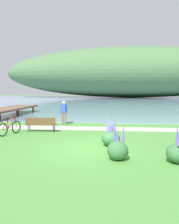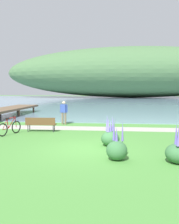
% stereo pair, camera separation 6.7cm
% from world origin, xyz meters
% --- Properties ---
extents(ground_plane, '(200.00, 200.00, 0.00)m').
position_xyz_m(ground_plane, '(0.00, 0.00, 0.00)').
color(ground_plane, '#478438').
extents(bay_water, '(180.00, 80.00, 0.04)m').
position_xyz_m(bay_water, '(0.00, 47.46, 0.02)').
color(bay_water, '#7A99B2').
rests_on(bay_water, ground).
extents(distant_hillside, '(87.00, 28.00, 17.01)m').
position_xyz_m(distant_hillside, '(6.99, 69.59, 8.54)').
color(distant_hillside, '#42663D').
rests_on(distant_hillside, bay_water).
extents(shoreline_path, '(60.00, 1.50, 0.01)m').
position_xyz_m(shoreline_path, '(0.00, 5.07, 0.01)').
color(shoreline_path, '#A39E93').
rests_on(shoreline_path, ground).
extents(park_bench_near_camera, '(1.82, 0.56, 0.88)m').
position_xyz_m(park_bench_near_camera, '(-3.24, 3.56, 0.52)').
color(park_bench_near_camera, brown).
rests_on(park_bench_near_camera, ground).
extents(bicycle_leaning_near_bench, '(0.60, 1.70, 1.01)m').
position_xyz_m(bicycle_leaning_near_bench, '(-4.70, 2.54, 0.40)').
color(bicycle_leaning_near_bench, black).
rests_on(bicycle_leaning_near_bench, ground).
extents(person_at_shoreline, '(0.59, 0.32, 1.71)m').
position_xyz_m(person_at_shoreline, '(-2.51, 6.60, 0.98)').
color(person_at_shoreline, '#72604C').
rests_on(person_at_shoreline, ground).
extents(echium_bush_closest_to_camera, '(0.76, 0.76, 1.52)m').
position_xyz_m(echium_bush_closest_to_camera, '(1.23, -1.49, 0.38)').
color(echium_bush_closest_to_camera, '#386B3D').
rests_on(echium_bush_closest_to_camera, ground).
extents(echium_bush_beside_closest, '(0.82, 0.82, 1.43)m').
position_xyz_m(echium_bush_beside_closest, '(0.96, 0.56, 0.39)').
color(echium_bush_beside_closest, '#386B3D').
rests_on(echium_bush_beside_closest, ground).
extents(echium_bush_mid_cluster, '(0.85, 0.85, 1.57)m').
position_xyz_m(echium_bush_mid_cluster, '(3.30, -1.63, 0.40)').
color(echium_bush_mid_cluster, '#386B3D').
rests_on(echium_bush_mid_cluster, ground).
extents(pier_dock, '(2.40, 10.00, 0.80)m').
position_xyz_m(pier_dock, '(-9.00, 11.46, 0.69)').
color(pier_dock, brown).
rests_on(pier_dock, ground).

